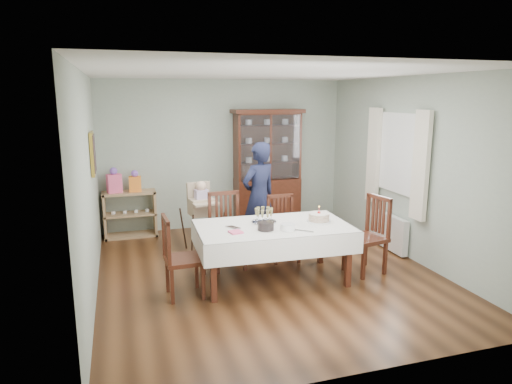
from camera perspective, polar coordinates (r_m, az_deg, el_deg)
name	(u,v)px	position (r m, az deg, el deg)	size (l,w,h in m)	color
floor	(267,272)	(6.47, 1.37, -9.97)	(5.00, 5.00, 0.00)	#593319
room_shell	(256,146)	(6.54, -0.03, 5.73)	(5.00, 5.00, 5.00)	#9EAA99
dining_table	(273,253)	(6.07, 2.13, -7.59)	(2.04, 1.22, 0.76)	#471D11
china_cabinet	(267,167)	(8.48, 1.42, 3.18)	(1.30, 0.48, 2.18)	#471D11
sideboard	(130,214)	(8.22, -15.45, -2.67)	(0.90, 0.38, 0.80)	tan
picture_frame	(93,154)	(6.54, -19.76, 4.55)	(0.04, 0.48, 0.58)	gold
window	(399,153)	(7.32, 17.45, 4.63)	(0.04, 1.02, 1.22)	white
curtain_left	(421,166)	(6.80, 19.90, 3.09)	(0.07, 0.30, 1.55)	silver
curtain_right	(374,155)	(7.82, 14.48, 4.49)	(0.07, 0.30, 1.55)	silver
radiator	(391,232)	(7.54, 16.48, -4.84)	(0.10, 0.80, 0.55)	white
chair_far_left	(227,246)	(6.57, -3.59, -6.69)	(0.49, 0.49, 1.07)	#471D11
chair_far_right	(283,241)	(6.87, 3.44, -6.13)	(0.44, 0.44, 0.96)	#471D11
chair_end_left	(183,273)	(5.71, -9.11, -9.92)	(0.47, 0.47, 1.01)	#471D11
chair_end_right	(366,250)	(6.55, 13.57, -7.08)	(0.57, 0.57, 1.07)	#471D11
woman	(259,197)	(7.16, 0.37, -0.58)	(0.63, 0.41, 1.72)	black
high_chair	(202,224)	(7.24, -6.76, -3.97)	(0.57, 0.57, 1.12)	black
champagne_tray	(264,218)	(6.05, 1.00, -3.27)	(0.33, 0.33, 0.20)	silver
birthday_cake	(319,218)	(6.15, 7.86, -3.19)	(0.32, 0.32, 0.22)	white
plate_stack_dark	(266,226)	(5.74, 1.23, -4.28)	(0.21, 0.21, 0.10)	black
plate_stack_white	(288,227)	(5.74, 3.98, -4.39)	(0.19, 0.19, 0.08)	white
napkin_stack	(236,232)	(5.63, -2.56, -5.02)	(0.15, 0.15, 0.02)	#F25985
cutlery	(230,227)	(5.84, -3.28, -4.45)	(0.12, 0.18, 0.01)	silver
cake_knife	(301,230)	(5.73, 5.70, -4.80)	(0.31, 0.03, 0.01)	silver
gift_bag_pink	(114,181)	(8.08, -17.31, 1.26)	(0.26, 0.20, 0.43)	#F25985
gift_bag_orange	(135,182)	(8.08, -14.88, 1.22)	(0.21, 0.15, 0.37)	orange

